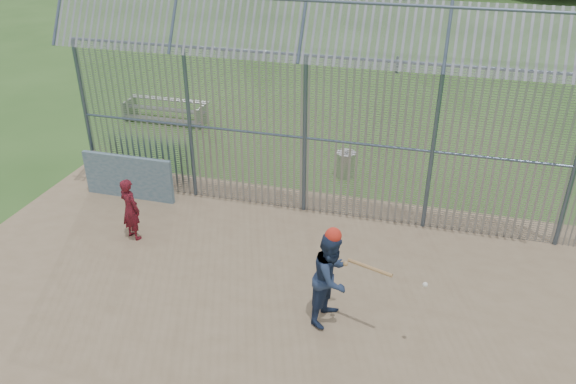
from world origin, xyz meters
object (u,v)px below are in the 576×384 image
(dugout_wall, at_px, (128,177))
(bleacher, at_px, (165,111))
(onlooker, at_px, (130,209))
(trash_can, at_px, (346,164))
(batter, at_px, (331,278))

(dugout_wall, distance_m, bleacher, 5.62)
(onlooker, bearing_deg, trash_can, -109.77)
(onlooker, bearing_deg, dugout_wall, -35.59)
(dugout_wall, distance_m, onlooker, 2.05)
(dugout_wall, bearing_deg, batter, -28.28)
(batter, relative_size, trash_can, 2.28)
(onlooker, xyz_separation_m, bleacher, (-2.70, 7.12, -0.37))
(trash_can, height_order, bleacher, trash_can)
(onlooker, relative_size, bleacher, 0.51)
(dugout_wall, height_order, bleacher, dugout_wall)
(onlooker, height_order, trash_can, onlooker)
(dugout_wall, bearing_deg, onlooker, -58.59)
(batter, height_order, onlooker, batter)
(dugout_wall, height_order, trash_can, dugout_wall)
(batter, xyz_separation_m, bleacher, (-7.73, 8.65, -0.55))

